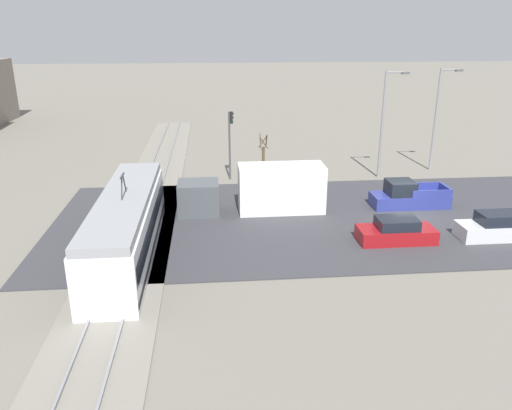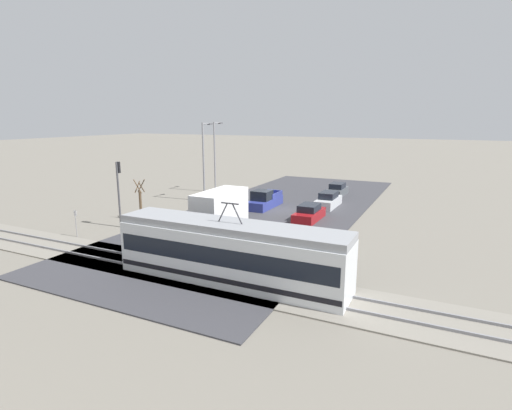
{
  "view_description": "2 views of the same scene",
  "coord_description": "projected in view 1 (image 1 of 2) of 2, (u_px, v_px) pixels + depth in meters",
  "views": [
    {
      "loc": [
        -30.39,
        13.06,
        11.95
      ],
      "look_at": [
        -2.09,
        10.43,
        1.87
      ],
      "focal_mm": 35.0,
      "sensor_mm": 36.0,
      "label": 1
    },
    {
      "loc": [
        -15.2,
        36.54,
        9.23
      ],
      "look_at": [
        -2.56,
        10.21,
        2.86
      ],
      "focal_mm": 28.0,
      "sensor_mm": 36.0,
      "label": 2
    }
  ],
  "objects": [
    {
      "name": "street_tree",
      "position": [
        263.0,
        158.0,
        41.72
      ],
      "size": [
        0.91,
        0.76,
        3.78
      ],
      "color": "brown",
      "rests_on": "ground"
    },
    {
      "name": "light_rail_tram",
      "position": [
        127.0,
        226.0,
        27.23
      ],
      "size": [
        13.69,
        2.84,
        4.57
      ],
      "color": "silver",
      "rests_on": "ground"
    },
    {
      "name": "street_lamp_mid_block",
      "position": [
        385.0,
        118.0,
        40.88
      ],
      "size": [
        0.36,
        1.95,
        8.77
      ],
      "color": "gray",
      "rests_on": "ground"
    },
    {
      "name": "street_lamp_near_crossing",
      "position": [
        438.0,
        113.0,
        43.05
      ],
      "size": [
        0.36,
        1.95,
        8.8
      ],
      "color": "gray",
      "rests_on": "ground"
    },
    {
      "name": "sedan_car_2",
      "position": [
        498.0,
        228.0,
        29.76
      ],
      "size": [
        1.78,
        4.79,
        1.58
      ],
      "rotation": [
        0.0,
        0.0,
        3.14
      ],
      "color": "silver",
      "rests_on": "ground"
    },
    {
      "name": "no_parking_sign",
      "position": [
        185.0,
        162.0,
        42.07
      ],
      "size": [
        0.32,
        0.08,
        2.14
      ],
      "color": "gray",
      "rests_on": "ground"
    },
    {
      "name": "sedan_car_1",
      "position": [
        396.0,
        232.0,
        29.29
      ],
      "size": [
        1.88,
        4.5,
        1.45
      ],
      "color": "maroon",
      "rests_on": "ground"
    },
    {
      "name": "traffic_light_pole",
      "position": [
        230.0,
        136.0,
        40.66
      ],
      "size": [
        0.28,
        0.47,
        5.65
      ],
      "color": "#47474C",
      "rests_on": "ground"
    },
    {
      "name": "ground_plane",
      "position": [
        407.0,
        216.0,
        33.65
      ],
      "size": [
        320.0,
        320.0,
        0.0
      ],
      "primitive_type": "plane",
      "color": "slate"
    },
    {
      "name": "pickup_truck",
      "position": [
        408.0,
        197.0,
        35.03
      ],
      "size": [
        1.98,
        5.35,
        1.89
      ],
      "color": "navy",
      "rests_on": "ground"
    },
    {
      "name": "rail_bed",
      "position": [
        140.0,
        224.0,
        32.09
      ],
      "size": [
        73.3,
        4.4,
        0.22
      ],
      "color": "gray",
      "rests_on": "ground"
    },
    {
      "name": "box_truck",
      "position": [
        261.0,
        190.0,
        33.87
      ],
      "size": [
        2.41,
        9.88,
        3.21
      ],
      "color": "#4C5156",
      "rests_on": "ground"
    },
    {
      "name": "road_surface",
      "position": [
        407.0,
        215.0,
        33.64
      ],
      "size": [
        16.37,
        46.8,
        0.08
      ],
      "color": "#38383D",
      "rests_on": "ground"
    }
  ]
}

